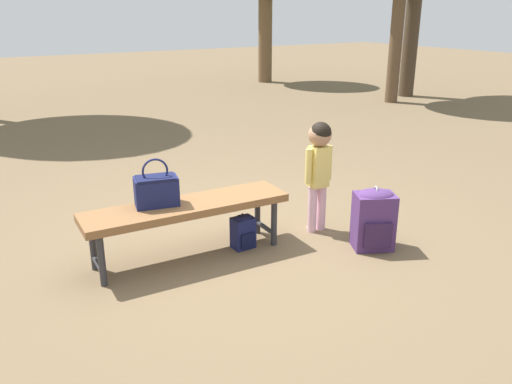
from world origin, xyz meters
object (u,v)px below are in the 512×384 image
Objects in this scene: backpack_large at (374,217)px; backpack_small at (243,231)px; park_bench at (187,210)px; child_standing at (319,160)px; handbag at (156,189)px.

backpack_small is at bearing 148.41° from backpack_large.
park_bench is 1.21m from child_standing.
child_standing is 3.25× the size of backpack_small.
park_bench is at bearing 174.07° from child_standing.
park_bench is at bearing -21.01° from handbag.
child_standing is (1.18, -0.12, 0.26)m from park_bench.
park_bench is 0.52m from backpack_small.
park_bench reaches higher than backpack_small.
backpack_small is (-0.73, 0.04, -0.50)m from child_standing.
handbag reaches higher than park_bench.
child_standing is 1.83× the size of backpack_large.
child_standing is 0.88m from backpack_small.
child_standing reaches higher than park_bench.
backpack_small is at bearing -10.68° from park_bench.
backpack_large reaches higher than backpack_small.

